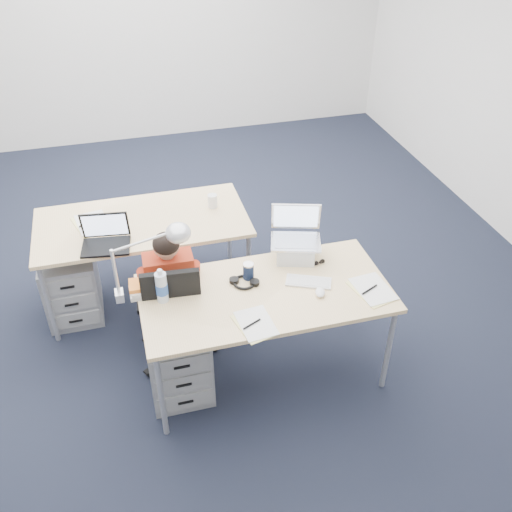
# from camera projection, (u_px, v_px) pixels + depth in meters

# --- Properties ---
(floor) EXTENTS (7.00, 7.00, 0.00)m
(floor) POSITION_uv_depth(u_px,v_px,m) (201.00, 311.00, 4.60)
(floor) COLOR black
(floor) RESTS_ON ground
(room) EXTENTS (6.02, 7.02, 2.80)m
(room) POSITION_uv_depth(u_px,v_px,m) (185.00, 106.00, 3.59)
(room) COLOR silver
(room) RESTS_ON ground
(desk_near) EXTENTS (1.60, 0.80, 0.73)m
(desk_near) POSITION_uv_depth(u_px,v_px,m) (265.00, 297.00, 3.68)
(desk_near) COLOR #DEBA80
(desk_near) RESTS_ON ground
(desk_far) EXTENTS (1.60, 0.80, 0.73)m
(desk_far) POSITION_uv_depth(u_px,v_px,m) (142.00, 226.00, 4.36)
(desk_far) COLOR #DEBA80
(desk_far) RESTS_ON ground
(office_chair) EXTENTS (0.62, 0.62, 0.92)m
(office_chair) POSITION_uv_depth(u_px,v_px,m) (176.00, 332.00, 4.03)
(office_chair) COLOR black
(office_chair) RESTS_ON ground
(seated_person) EXTENTS (0.33, 0.57, 1.06)m
(seated_person) POSITION_uv_depth(u_px,v_px,m) (170.00, 288.00, 3.98)
(seated_person) COLOR #A42E17
(seated_person) RESTS_ON ground
(drawer_pedestal_near) EXTENTS (0.40, 0.50, 0.55)m
(drawer_pedestal_near) POSITION_uv_depth(u_px,v_px,m) (178.00, 357.00, 3.81)
(drawer_pedestal_near) COLOR #9A9C9F
(drawer_pedestal_near) RESTS_ON ground
(drawer_pedestal_far) EXTENTS (0.40, 0.50, 0.55)m
(drawer_pedestal_far) POSITION_uv_depth(u_px,v_px,m) (72.00, 284.00, 4.44)
(drawer_pedestal_far) COLOR #9A9C9F
(drawer_pedestal_far) RESTS_ON ground
(silver_laptop) EXTENTS (0.40, 0.35, 0.36)m
(silver_laptop) POSITION_uv_depth(u_px,v_px,m) (296.00, 236.00, 3.85)
(silver_laptop) COLOR silver
(silver_laptop) RESTS_ON desk_near
(wireless_keyboard) EXTENTS (0.32, 0.23, 0.01)m
(wireless_keyboard) POSITION_uv_depth(u_px,v_px,m) (309.00, 282.00, 3.72)
(wireless_keyboard) COLOR white
(wireless_keyboard) RESTS_ON desk_near
(computer_mouse) EXTENTS (0.09, 0.11, 0.03)m
(computer_mouse) POSITION_uv_depth(u_px,v_px,m) (320.00, 292.00, 3.62)
(computer_mouse) COLOR white
(computer_mouse) RESTS_ON desk_near
(headphones) EXTENTS (0.25, 0.22, 0.03)m
(headphones) POSITION_uv_depth(u_px,v_px,m) (244.00, 281.00, 3.71)
(headphones) COLOR black
(headphones) RESTS_ON desk_near
(can_koozie) EXTENTS (0.07, 0.07, 0.12)m
(can_koozie) POSITION_uv_depth(u_px,v_px,m) (248.00, 271.00, 3.73)
(can_koozie) COLOR #131F3C
(can_koozie) RESTS_ON desk_near
(water_bottle) EXTENTS (0.08, 0.08, 0.24)m
(water_bottle) POSITION_uv_depth(u_px,v_px,m) (161.00, 285.00, 3.51)
(water_bottle) COLOR silver
(water_bottle) RESTS_ON desk_near
(bear_figurine) EXTENTS (0.10, 0.09, 0.16)m
(bear_figurine) POSITION_uv_depth(u_px,v_px,m) (165.00, 269.00, 3.71)
(bear_figurine) COLOR #206C1D
(bear_figurine) RESTS_ON desk_near
(book_stack) EXTENTS (0.19, 0.15, 0.08)m
(book_stack) POSITION_uv_depth(u_px,v_px,m) (144.00, 288.00, 3.61)
(book_stack) COLOR silver
(book_stack) RESTS_ON desk_near
(cordless_phone) EXTENTS (0.05, 0.03, 0.16)m
(cordless_phone) POSITION_uv_depth(u_px,v_px,m) (144.00, 288.00, 3.55)
(cordless_phone) COLOR black
(cordless_phone) RESTS_ON desk_near
(papers_left) EXTENTS (0.23, 0.31, 0.01)m
(papers_left) POSITION_uv_depth(u_px,v_px,m) (255.00, 325.00, 3.39)
(papers_left) COLOR #F4EB8D
(papers_left) RESTS_ON desk_near
(papers_right) EXTENTS (0.25, 0.33, 0.01)m
(papers_right) POSITION_uv_depth(u_px,v_px,m) (372.00, 290.00, 3.65)
(papers_right) COLOR #F4EB8D
(papers_right) RESTS_ON desk_near
(sunglasses) EXTENTS (0.10, 0.06, 0.02)m
(sunglasses) POSITION_uv_depth(u_px,v_px,m) (319.00, 263.00, 3.88)
(sunglasses) COLOR black
(sunglasses) RESTS_ON desk_near
(desk_lamp) EXTENTS (0.46, 0.19, 0.52)m
(desk_lamp) POSITION_uv_depth(u_px,v_px,m) (140.00, 263.00, 3.47)
(desk_lamp) COLOR silver
(desk_lamp) RESTS_ON desk_near
(dark_laptop) EXTENTS (0.38, 0.37, 0.24)m
(dark_laptop) POSITION_uv_depth(u_px,v_px,m) (104.00, 234.00, 3.97)
(dark_laptop) COLOR black
(dark_laptop) RESTS_ON desk_far
(far_cup) EXTENTS (0.10, 0.10, 0.11)m
(far_cup) POSITION_uv_depth(u_px,v_px,m) (213.00, 201.00, 4.47)
(far_cup) COLOR white
(far_cup) RESTS_ON desk_far
(far_papers) EXTENTS (0.29, 0.36, 0.01)m
(far_papers) POSITION_uv_depth(u_px,v_px,m) (91.00, 224.00, 4.29)
(far_papers) COLOR white
(far_papers) RESTS_ON desk_far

